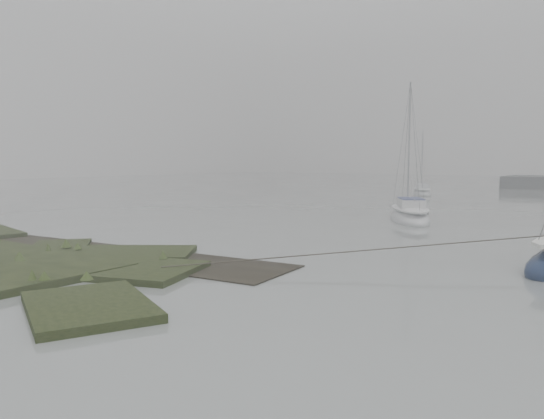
# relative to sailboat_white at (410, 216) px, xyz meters

# --- Properties ---
(ground) EXTENTS (160.00, 160.00, 0.00)m
(ground) POSITION_rel_sailboat_white_xyz_m (0.19, 9.68, -0.25)
(ground) COLOR slate
(ground) RESTS_ON ground
(sailboat_white) EXTENTS (4.63, 5.96, 8.20)m
(sailboat_white) POSITION_rel_sailboat_white_xyz_m (0.00, 0.00, 0.00)
(sailboat_white) COLOR silver
(sailboat_white) RESTS_ON ground
(sailboat_far_a) EXTENTS (3.54, 4.93, 6.70)m
(sailboat_far_a) POSITION_rel_sailboat_white_xyz_m (-7.11, 21.47, -0.05)
(sailboat_far_a) COLOR silver
(sailboat_far_a) RESTS_ON ground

